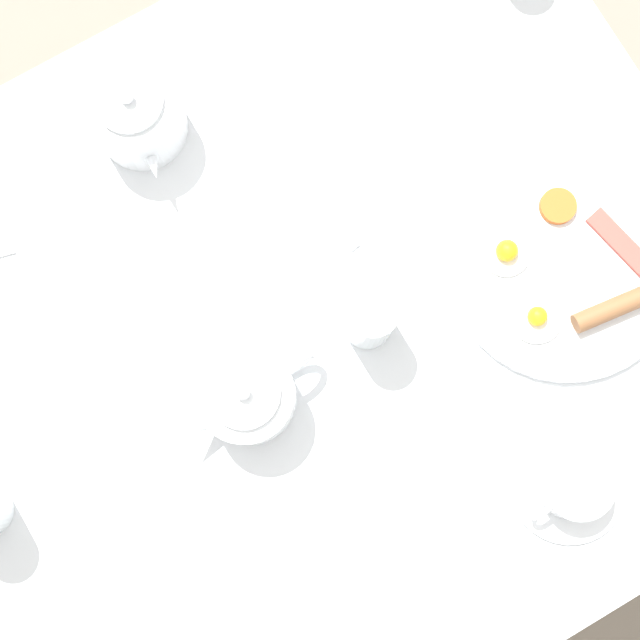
{
  "coord_description": "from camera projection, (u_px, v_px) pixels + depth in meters",
  "views": [
    {
      "loc": [
        -0.14,
        0.08,
        1.91
      ],
      "look_at": [
        0.0,
        0.0,
        0.78
      ],
      "focal_mm": 50.0,
      "sensor_mm": 36.0,
      "label": 1
    }
  ],
  "objects": [
    {
      "name": "fork_by_plate",
      "position": [
        314.0,
        198.0,
        1.19
      ],
      "size": [
        0.18,
        0.04,
        0.0
      ],
      "rotation": [
        0.0,
        0.0,
        1.73
      ],
      "color": "silver",
      "rests_on": "table"
    },
    {
      "name": "teapot_far",
      "position": [
        136.0,
        114.0,
        1.15
      ],
      "size": [
        0.2,
        0.12,
        0.12
      ],
      "rotation": [
        0.0,
        0.0,
        2.96
      ],
      "color": "white",
      "rests_on": "table"
    },
    {
      "name": "breakfast_plate",
      "position": [
        563.0,
        269.0,
        1.17
      ],
      "size": [
        0.31,
        0.31,
        0.04
      ],
      "color": "white",
      "rests_on": "table"
    },
    {
      "name": "teacup_with_saucer_left",
      "position": [
        572.0,
        484.0,
        1.11
      ],
      "size": [
        0.15,
        0.15,
        0.06
      ],
      "color": "white",
      "rests_on": "table"
    },
    {
      "name": "water_glass_tall",
      "position": [
        370.0,
        318.0,
        1.1
      ],
      "size": [
        0.07,
        0.07,
        0.12
      ],
      "color": "white",
      "rests_on": "table"
    },
    {
      "name": "ground_plane",
      "position": [
        320.0,
        372.0,
        1.92
      ],
      "size": [
        8.0,
        8.0,
        0.0
      ],
      "primitive_type": "plane",
      "color": "gray"
    },
    {
      "name": "teapot_near",
      "position": [
        248.0,
        395.0,
        1.1
      ],
      "size": [
        0.12,
        0.21,
        0.12
      ],
      "rotation": [
        0.0,
        0.0,
        1.63
      ],
      "color": "white",
      "rests_on": "table"
    },
    {
      "name": "table",
      "position": [
        320.0,
        329.0,
        1.23
      ],
      "size": [
        1.0,
        1.1,
        0.76
      ],
      "color": "silver",
      "rests_on": "ground_plane"
    }
  ]
}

